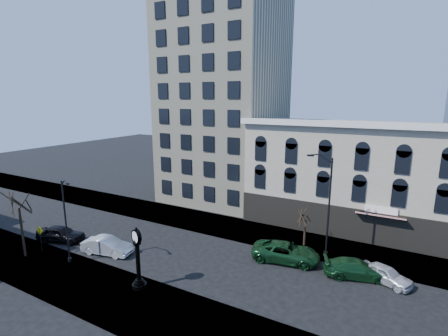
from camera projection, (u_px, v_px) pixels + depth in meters
The scene contains 16 objects.
ground at pixel (186, 255), 31.08m from camera, with size 160.00×160.00×0.00m, color black.
sidewalk_far at pixel (225, 226), 37.94m from camera, with size 160.00×6.00×0.12m, color gray.
sidewalk_near at pixel (124, 299), 24.19m from camera, with size 160.00×6.00×0.12m, color gray.
cream_tower at pixel (224, 65), 46.11m from camera, with size 15.90×15.40×42.50m.
victorian_row at pixel (348, 175), 37.87m from camera, with size 22.60×11.19×12.50m.
street_clock at pixel (138, 261), 25.09m from camera, with size 1.14×1.14×5.03m.
street_lamp_near at pixel (65, 199), 27.87m from camera, with size 2.00×0.95×8.08m.
street_lamp_far at pixel (323, 178), 29.24m from camera, with size 2.51×1.00×9.97m.
bare_tree_near at pixel (17, 197), 29.47m from camera, with size 4.46×4.46×7.66m.
bare_tree_far at pixel (306, 214), 32.23m from camera, with size 2.57×2.57×4.41m.
warning_sign at pixel (40, 234), 31.24m from camera, with size 0.84×0.09×2.57m.
car_near_a at pixel (61, 234), 33.94m from camera, with size 1.97×4.89×1.67m, color black.
car_near_b at pixel (107, 246), 31.19m from camera, with size 1.72×4.92×1.62m, color silver.
car_far_a at pixel (286, 252), 29.82m from camera, with size 2.83×6.14×1.71m, color #143F1E.
car_far_b at pixel (356, 269), 27.10m from camera, with size 2.14×5.27×1.53m, color #143F1E.
car_far_c at pixel (385, 274), 26.36m from camera, with size 1.67×4.15×1.41m, color silver.
Camera 1 is at (16.90, -23.41, 14.68)m, focal length 26.00 mm.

